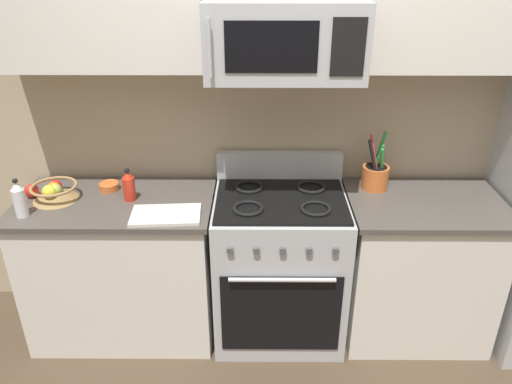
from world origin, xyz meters
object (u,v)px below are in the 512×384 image
prep_bowl (109,186)px  cutting_board (166,215)px  utensil_crock (375,176)px  apple_loose (32,191)px  microwave (285,40)px  bottle_vinegar (19,199)px  fruit_basket (54,191)px  range_oven (279,265)px  bottle_hot_sauce (129,186)px

prep_bowl → cutting_board: bearing=-39.3°
utensil_crock → apple_loose: utensil_crock is taller
microwave → bottle_vinegar: (-1.39, -0.21, -0.78)m
utensil_crock → cutting_board: (-1.18, -0.35, -0.07)m
microwave → fruit_basket: bearing=-179.1°
cutting_board → range_oven: bearing=16.1°
bottle_vinegar → bottle_hot_sauce: (0.53, 0.19, -0.01)m
utensil_crock → bottle_hot_sauce: (-1.42, -0.16, 0.00)m
bottle_vinegar → bottle_hot_sauce: bottle_vinegar is taller
bottle_vinegar → bottle_hot_sauce: size_ratio=1.14×
apple_loose → fruit_basket: bearing=-12.0°
fruit_basket → prep_bowl: size_ratio=2.22×
utensil_crock → prep_bowl: 1.57m
microwave → bottle_hot_sauce: microwave is taller
range_oven → prep_bowl: range_oven is taller
fruit_basket → bottle_hot_sauce: (0.42, 0.00, 0.03)m
cutting_board → utensil_crock: bearing=16.5°
microwave → utensil_crock: bearing=14.3°
utensil_crock → bottle_vinegar: size_ratio=1.61×
cutting_board → bottle_vinegar: (-0.76, 0.00, 0.09)m
range_oven → apple_loose: bearing=178.5°
bottle_hot_sauce → bottle_vinegar: bearing=-160.2°
range_oven → microwave: (-0.00, 0.03, 1.32)m
utensil_crock → range_oven: bearing=-163.1°
range_oven → utensil_crock: size_ratio=3.16×
microwave → cutting_board: size_ratio=2.12×
fruit_basket → apple_loose: fruit_basket is taller
cutting_board → bottle_hot_sauce: size_ratio=1.96×
apple_loose → bottle_hot_sauce: (0.57, -0.03, 0.05)m
microwave → bottle_hot_sauce: bearing=-179.0°
range_oven → utensil_crock: bearing=16.9°
fruit_basket → apple_loose: (-0.14, 0.03, -0.01)m
fruit_basket → apple_loose: 0.15m
bottle_vinegar → microwave: bearing=8.5°
apple_loose → bottle_vinegar: 0.23m
fruit_basket → microwave: bearing=0.9°
microwave → utensil_crock: (0.56, 0.14, -0.80)m
utensil_crock → bottle_vinegar: (-1.95, -0.35, 0.02)m
fruit_basket → prep_bowl: bearing=25.5°
fruit_basket → cutting_board: size_ratio=0.70×
utensil_crock → bottle_vinegar: utensil_crock is taller
microwave → prep_bowl: size_ratio=6.69×
utensil_crock → cutting_board: size_ratio=0.94×
fruit_basket → bottle_vinegar: (-0.11, -0.19, 0.05)m
fruit_basket → bottle_vinegar: bearing=-119.9°
prep_bowl → utensil_crock: bearing=1.2°
range_oven → prep_bowl: 1.12m
fruit_basket → cutting_board: bearing=-15.9°
bottle_hot_sauce → utensil_crock: bearing=6.4°
utensil_crock → bottle_hot_sauce: size_ratio=1.84×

